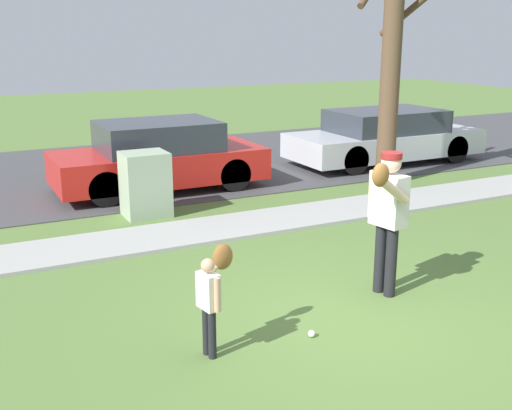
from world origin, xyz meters
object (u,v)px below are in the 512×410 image
(person_child, at_px, (213,287))
(street_tree_near, at_px, (392,43))
(parked_sedan_silver, at_px, (385,137))
(baseball, at_px, (312,334))
(utility_cabinet, at_px, (145,184))
(parked_hatchback_red, at_px, (159,157))
(person_adult, at_px, (387,208))

(person_child, distance_m, street_tree_near, 7.90)
(street_tree_near, relative_size, parked_sedan_silver, 1.14)
(baseball, height_order, utility_cabinet, utility_cabinet)
(utility_cabinet, height_order, parked_hatchback_red, parked_hatchback_red)
(utility_cabinet, distance_m, street_tree_near, 5.51)
(baseball, relative_size, parked_sedan_silver, 0.02)
(person_child, xyz_separation_m, parked_sedan_silver, (7.13, 6.57, -0.05))
(baseball, bearing_deg, person_adult, 22.42)
(baseball, xyz_separation_m, utility_cabinet, (-0.20, 4.99, 0.51))
(person_child, distance_m, parked_sedan_silver, 9.69)
(person_child, relative_size, utility_cabinet, 0.96)
(person_child, bearing_deg, utility_cabinet, 69.96)
(person_child, bearing_deg, parked_sedan_silver, 32.13)
(utility_cabinet, xyz_separation_m, street_tree_near, (5.04, 0.06, 2.24))
(person_adult, relative_size, person_child, 1.64)
(person_adult, distance_m, street_tree_near, 5.98)
(person_adult, distance_m, parked_hatchback_red, 6.10)
(person_adult, xyz_separation_m, utility_cabinet, (-1.51, 4.45, -0.52))
(parked_hatchback_red, relative_size, parked_sedan_silver, 0.87)
(utility_cabinet, distance_m, parked_sedan_silver, 6.56)
(baseball, height_order, parked_hatchback_red, parked_hatchback_red)
(person_adult, relative_size, baseball, 23.00)
(baseball, height_order, parked_sedan_silver, parked_sedan_silver)
(street_tree_near, bearing_deg, parked_sedan_silver, 52.77)
(person_child, height_order, parked_sedan_silver, parked_sedan_silver)
(street_tree_near, xyz_separation_m, parked_hatchback_red, (-4.28, 1.53, -2.12))
(person_child, distance_m, parked_hatchback_red, 6.60)
(person_adult, relative_size, street_tree_near, 0.33)
(street_tree_near, distance_m, parked_sedan_silver, 3.03)
(person_child, height_order, baseball, person_child)
(person_adult, xyz_separation_m, parked_hatchback_red, (-0.75, 6.04, -0.40))
(person_adult, height_order, parked_hatchback_red, person_adult)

